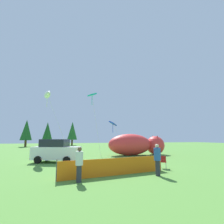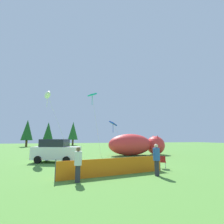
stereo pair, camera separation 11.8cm
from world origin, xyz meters
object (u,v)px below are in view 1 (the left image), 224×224
at_px(inflatable_cat, 136,145).
at_px(spectator_in_black_shirt, 157,158).
at_px(kite_blue_box, 113,124).
at_px(kite_teal_diamond, 92,96).
at_px(folding_chair, 163,161).
at_px(spectator_in_green_shirt, 79,163).
at_px(kite_white_ghost, 47,95).
at_px(parked_car, 56,151).

bearing_deg(inflatable_cat, spectator_in_black_shirt, -111.36).
xyz_separation_m(kite_blue_box, kite_teal_diamond, (-3.41, -2.42, 3.29)).
distance_m(inflatable_cat, spectator_in_black_shirt, 11.83).
bearing_deg(kite_teal_diamond, kite_blue_box, 35.32).
bearing_deg(folding_chair, spectator_in_green_shirt, 145.25).
distance_m(spectator_in_black_shirt, kite_blue_box, 14.88).
distance_m(inflatable_cat, kite_white_ghost, 11.98).
distance_m(spectator_in_green_shirt, kite_blue_box, 16.21).
xyz_separation_m(spectator_in_black_shirt, kite_teal_diamond, (-1.91, 12.05, 6.39)).
distance_m(spectator_in_green_shirt, kite_white_ghost, 11.99).
bearing_deg(spectator_in_black_shirt, kite_blue_box, 84.08).
relative_size(parked_car, kite_teal_diamond, 0.57).
distance_m(spectator_in_black_shirt, kite_white_ghost, 13.44).
distance_m(spectator_in_black_shirt, spectator_in_green_shirt, 4.48).
distance_m(kite_blue_box, kite_teal_diamond, 5.32).
bearing_deg(kite_teal_diamond, spectator_in_black_shirt, -80.98).
relative_size(folding_chair, kite_white_ghost, 0.13).
height_order(spectator_in_black_shirt, kite_blue_box, kite_blue_box).
bearing_deg(inflatable_cat, kite_teal_diamond, 168.16).
height_order(inflatable_cat, spectator_in_black_shirt, inflatable_cat).
height_order(folding_chair, kite_teal_diamond, kite_teal_diamond).
distance_m(folding_chair, kite_teal_diamond, 12.66).
xyz_separation_m(inflatable_cat, kite_white_ghost, (-10.60, -1.30, 5.43)).
height_order(spectator_in_green_shirt, kite_teal_diamond, kite_teal_diamond).
height_order(folding_chair, inflatable_cat, inflatable_cat).
distance_m(inflatable_cat, kite_teal_diamond, 8.29).
relative_size(parked_car, spectator_in_black_shirt, 2.46).
height_order(parked_car, spectator_in_green_shirt, parked_car).
bearing_deg(inflatable_cat, kite_white_ghost, -176.73).
xyz_separation_m(spectator_in_green_shirt, kite_teal_diamond, (2.55, 12.32, 6.44)).
xyz_separation_m(parked_car, folding_chair, (7.34, -5.34, -0.46)).
distance_m(folding_chair, spectator_in_green_shirt, 6.43).
bearing_deg(kite_teal_diamond, spectator_in_green_shirt, -101.72).
bearing_deg(kite_white_ghost, kite_teal_diamond, 22.22).
height_order(spectator_in_black_shirt, kite_white_ghost, kite_white_ghost).
bearing_deg(kite_teal_diamond, folding_chair, -71.05).
bearing_deg(kite_white_ghost, spectator_in_green_shirt, -76.00).
height_order(kite_blue_box, kite_white_ghost, kite_white_ghost).
bearing_deg(kite_white_ghost, folding_chair, -43.01).
bearing_deg(kite_white_ghost, parked_car, -65.22).
relative_size(folding_chair, kite_blue_box, 0.20).
xyz_separation_m(folding_chair, kite_white_ghost, (-8.57, 7.99, 6.10)).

